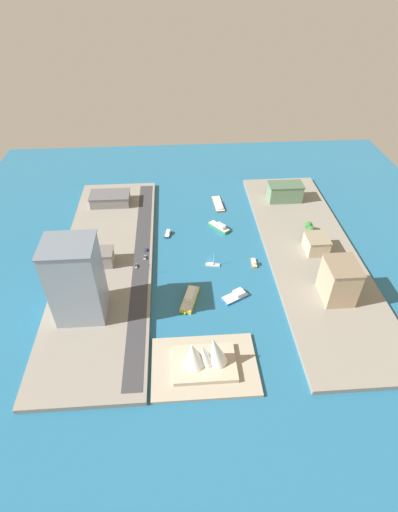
{
  "coord_description": "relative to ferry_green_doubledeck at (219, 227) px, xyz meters",
  "views": [
    {
      "loc": [
        24.85,
        231.18,
        194.59
      ],
      "look_at": [
        8.82,
        0.52,
        4.49
      ],
      "focal_mm": 27.17,
      "sensor_mm": 36.0,
      "label": 1
    }
  ],
  "objects": [
    {
      "name": "office_block_beige",
      "position": [
        -71.71,
        39.99,
        8.25
      ],
      "size": [
        16.94,
        19.34,
        13.14
      ],
      "color": "#C6B793",
      "rests_on": "quay_west"
    },
    {
      "name": "ferry_green_doubledeck",
      "position": [
        0.0,
        0.0,
        0.0
      ],
      "size": [
        18.22,
        20.29,
        5.47
      ],
      "color": "#2D8C4C",
      "rests_on": "ground_plane"
    },
    {
      "name": "sailboat_small_white",
      "position": [
        10.39,
        48.16,
        -1.04
      ],
      "size": [
        11.62,
        4.99,
        12.45
      ],
      "color": "white",
      "rests_on": "ground_plane"
    },
    {
      "name": "quay_east",
      "position": [
        91.72,
        41.13,
        -0.11
      ],
      "size": [
        70.0,
        240.0,
        3.52
      ],
      "primitive_type": "cube",
      "color": "gray",
      "rests_on": "ground_plane"
    },
    {
      "name": "ferry_yellow_fast",
      "position": [
        29.62,
        84.28,
        0.54
      ],
      "size": [
        14.99,
        27.04,
        6.51
      ],
      "color": "yellow",
      "rests_on": "ground_plane"
    },
    {
      "name": "water_taxi_orange",
      "position": [
        -21.66,
        48.9,
        -0.48
      ],
      "size": [
        3.67,
        11.86,
        4.18
      ],
      "color": "orange",
      "rests_on": "ground_plane"
    },
    {
      "name": "park_tree_cluster",
      "position": [
        -73.2,
        18.0,
        7.88
      ],
      "size": [
        7.43,
        14.68,
        10.13
      ],
      "color": "brown",
      "rests_on": "quay_west"
    },
    {
      "name": "quay_west",
      "position": [
        -68.7,
        41.13,
        -0.11
      ],
      "size": [
        70.0,
        240.0,
        3.52
      ],
      "primitive_type": "cube",
      "color": "gray",
      "rests_on": "ground_plane"
    },
    {
      "name": "traffic_light_waterfront",
      "position": [
        57.71,
        55.2,
        5.99
      ],
      "size": [
        0.36,
        0.36,
        6.5
      ],
      "color": "black",
      "rests_on": "quay_east"
    },
    {
      "name": "opera_landmark",
      "position": [
        24.18,
        138.91,
        8.84
      ],
      "size": [
        36.69,
        26.1,
        24.75
      ],
      "color": "#BCAD93",
      "rests_on": "peninsula_point"
    },
    {
      "name": "peninsula_point",
      "position": [
        23.9,
        138.91,
        -0.87
      ],
      "size": [
        61.64,
        43.11,
        2.0
      ],
      "primitive_type": "cube",
      "color": "#A89E89",
      "rests_on": "ground_plane"
    },
    {
      "name": "van_white",
      "position": [
        62.07,
        40.39,
        2.57
      ],
      "size": [
        2.01,
        4.71,
        1.58
      ],
      "color": "black",
      "rests_on": "road_strip"
    },
    {
      "name": "warehouse_low_gray",
      "position": [
        96.83,
        -42.4,
        6.72
      ],
      "size": [
        36.27,
        21.03,
        10.08
      ],
      "color": "gray",
      "rests_on": "quay_east"
    },
    {
      "name": "sedan_silver",
      "position": [
        68.24,
        49.99,
        2.54
      ],
      "size": [
        1.93,
        4.91,
        1.5
      ],
      "color": "black",
      "rests_on": "road_strip"
    },
    {
      "name": "catamaran_blue",
      "position": [
        -2.93,
        83.14,
        -0.37
      ],
      "size": [
        20.17,
        15.78,
        4.33
      ],
      "color": "blue",
      "rests_on": "ground_plane"
    },
    {
      "name": "apartment_midrise_tan",
      "position": [
        -70.14,
        90.11,
        15.75
      ],
      "size": [
        20.63,
        25.21,
        28.13
      ],
      "color": "tan",
      "rests_on": "quay_west"
    },
    {
      "name": "ground_plane",
      "position": [
        11.51,
        41.13,
        -1.87
      ],
      "size": [
        440.0,
        440.0,
        0.0
      ],
      "primitive_type": "plane",
      "color": "#23668E"
    },
    {
      "name": "patrol_launch_navy",
      "position": [
        44.29,
        6.17,
        -0.55
      ],
      "size": [
        6.17,
        10.88,
        3.43
      ],
      "color": "#1E284C",
      "rests_on": "ground_plane"
    },
    {
      "name": "tower_tall_glass",
      "position": [
        99.89,
        93.11,
        29.89
      ],
      "size": [
        31.48,
        27.69,
        56.41
      ],
      "color": "#8C9EB2",
      "rests_on": "quay_east"
    },
    {
      "name": "carpark_squat_concrete",
      "position": [
        103.62,
        43.99,
        7.58
      ],
      "size": [
        37.81,
        15.07,
        11.79
      ],
      "color": "gray",
      "rests_on": "quay_east"
    },
    {
      "name": "barge_flat_brown",
      "position": [
        -3.57,
        -37.78,
        -0.81
      ],
      "size": [
        10.36,
        28.73,
        2.84
      ],
      "color": "brown",
      "rests_on": "ground_plane"
    },
    {
      "name": "terminal_long_green",
      "position": [
        -65.63,
        -37.95,
        9.83
      ],
      "size": [
        31.68,
        17.13,
        16.29
      ],
      "color": "slate",
      "rests_on": "quay_west"
    },
    {
      "name": "hatchback_blue",
      "position": [
        61.71,
        30.94,
        2.56
      ],
      "size": [
        2.01,
        4.39,
        1.57
      ],
      "color": "black",
      "rests_on": "road_strip"
    },
    {
      "name": "road_strip",
      "position": [
        64.82,
        41.13,
        1.73
      ],
      "size": [
        11.88,
        228.0,
        0.15
      ],
      "primitive_type": "cube",
      "color": "#38383D",
      "rests_on": "quay_east"
    }
  ]
}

